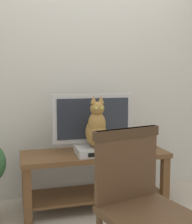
{
  "coord_description": "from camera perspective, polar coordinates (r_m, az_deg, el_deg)",
  "views": [
    {
      "loc": [
        -0.73,
        -2.13,
        1.25
      ],
      "look_at": [
        -0.01,
        0.48,
        0.93
      ],
      "focal_mm": 47.47,
      "sensor_mm": 36.0,
      "label": 1
    }
  ],
  "objects": [
    {
      "name": "wooden_chair",
      "position": [
        1.83,
        8.25,
        -15.88
      ],
      "size": [
        0.57,
        0.57,
        0.94
      ],
      "color": "#513823",
      "rests_on": "ground"
    },
    {
      "name": "tv",
      "position": [
        2.85,
        -0.61,
        -1.77
      ],
      "size": [
        0.78,
        0.2,
        0.55
      ],
      "color": "#B7B7BC",
      "rests_on": "tv_stand"
    },
    {
      "name": "tv_stand",
      "position": [
        2.89,
        -0.27,
        -10.89
      ],
      "size": [
        1.38,
        0.51,
        0.54
      ],
      "color": "brown",
      "rests_on": "ground"
    },
    {
      "name": "back_wall",
      "position": [
        3.19,
        -2.22,
        9.38
      ],
      "size": [
        7.0,
        0.12,
        2.8
      ],
      "primitive_type": "cube",
      "color": "beige",
      "rests_on": "ground"
    },
    {
      "name": "cat",
      "position": [
        2.7,
        0.08,
        -3.07
      ],
      "size": [
        0.19,
        0.35,
        0.48
      ],
      "color": "olive",
      "rests_on": "media_box"
    },
    {
      "name": "book_stack",
      "position": [
        3.05,
        9.05,
        -6.21
      ],
      "size": [
        0.23,
        0.18,
        0.06
      ],
      "color": "#2D2D33",
      "rests_on": "tv_stand"
    },
    {
      "name": "media_box",
      "position": [
        2.76,
        -0.03,
        -7.43
      ],
      "size": [
        0.37,
        0.29,
        0.07
      ],
      "color": "#BCBCC1",
      "rests_on": "tv_stand"
    }
  ]
}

